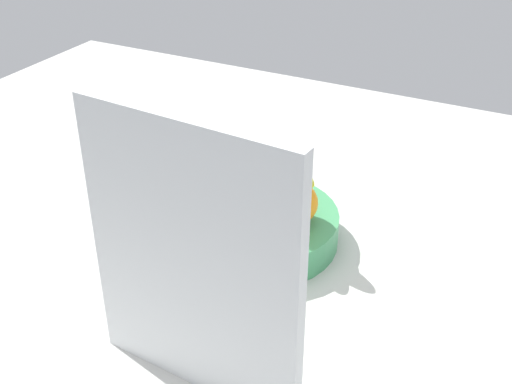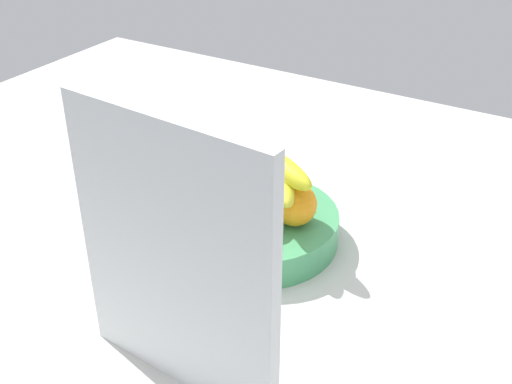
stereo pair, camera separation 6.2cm
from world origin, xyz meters
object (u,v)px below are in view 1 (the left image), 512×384
orange_front_left (229,212)px  cutting_board (192,265)px  orange_front_right (296,203)px  orange_center (237,172)px  fruit_bowl (256,226)px  thermos_tumbler (145,161)px  banana_bunch (276,181)px

orange_front_left → cutting_board: (-9.05, 24.35, 9.38)cm
orange_front_left → cutting_board: bearing=110.4°
orange_front_right → orange_center: bearing=-19.1°
fruit_bowl → orange_front_left: 8.97cm
orange_center → cutting_board: bearing=111.2°
thermos_tumbler → orange_front_right: bearing=174.6°
fruit_bowl → orange_front_right: bearing=-174.1°
orange_center → cutting_board: 39.80cm
fruit_bowl → cutting_board: size_ratio=0.75×
orange_center → cutting_board: cutting_board is taller
orange_center → cutting_board: size_ratio=0.19×
orange_front_right → orange_front_left: bearing=41.8°
banana_bunch → thermos_tumbler: (26.47, -0.99, -3.27)cm
orange_front_right → orange_center: size_ratio=1.00×
orange_center → banana_bunch: bearing=163.4°
orange_front_left → orange_center: (4.96, -11.70, 0.00)cm
fruit_bowl → cutting_board: bearing=104.0°
orange_center → banana_bunch: (-8.49, 2.54, 1.85)cm
fruit_bowl → orange_front_left: size_ratio=3.91×
fruit_bowl → orange_front_left: orange_front_left is taller
fruit_bowl → banana_bunch: banana_bunch is taller
orange_front_left → banana_bunch: banana_bunch is taller
orange_front_right → thermos_tumbler: (31.00, -2.95, -1.42)cm
fruit_bowl → cutting_board: (-7.69, 30.85, 15.42)cm
cutting_board → fruit_bowl: bearing=-71.5°
orange_center → banana_bunch: 9.05cm
orange_front_left → orange_center: same height
thermos_tumbler → orange_front_left: bearing=156.1°
orange_center → fruit_bowl: bearing=140.5°
banana_bunch → cutting_board: size_ratio=0.48×
orange_front_left → cutting_board: size_ratio=0.19×
fruit_bowl → banana_bunch: (-2.18, -2.66, 7.88)cm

